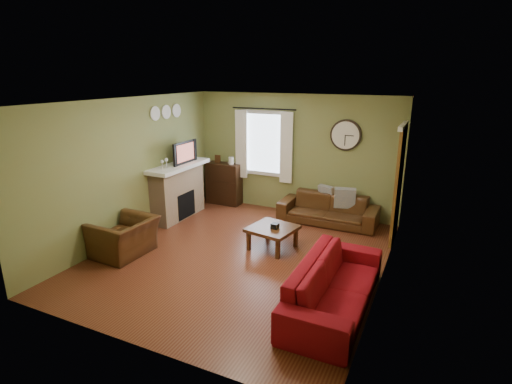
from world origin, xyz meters
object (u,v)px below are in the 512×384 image
at_px(sofa_red, 335,285).
at_px(coffee_table, 272,238).
at_px(bookshelf, 224,184).
at_px(sofa_brown, 328,209).
at_px(armchair, 124,237).

relative_size(sofa_red, coffee_table, 2.98).
xyz_separation_m(bookshelf, sofa_red, (3.52, -3.25, -0.16)).
xyz_separation_m(bookshelf, sofa_brown, (2.60, -0.22, -0.20)).
xyz_separation_m(sofa_red, armchair, (-3.67, 0.06, -0.01)).
distance_m(bookshelf, coffee_table, 2.80).
bearing_deg(coffee_table, armchair, -149.26).
height_order(sofa_red, coffee_table, sofa_red).
bearing_deg(sofa_brown, sofa_red, -73.02).
height_order(sofa_brown, armchair, armchair).
bearing_deg(armchair, coffee_table, 122.55).
xyz_separation_m(sofa_brown, armchair, (-2.75, -2.97, 0.02)).
relative_size(bookshelf, armchair, 1.00).
bearing_deg(sofa_red, armchair, 89.10).
distance_m(bookshelf, sofa_brown, 2.61).
distance_m(sofa_brown, armchair, 4.05).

